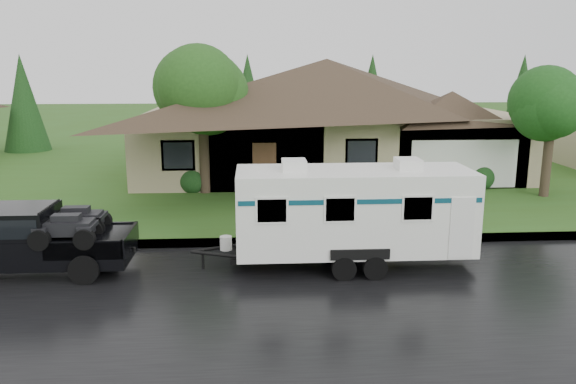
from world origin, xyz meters
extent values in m
plane|color=#30551A|center=(0.00, 0.00, 0.00)|extent=(140.00, 140.00, 0.00)
cube|color=black|center=(0.00, -2.00, 0.01)|extent=(140.00, 8.00, 0.01)
cube|color=gray|center=(0.00, 2.25, 0.07)|extent=(140.00, 0.50, 0.15)
cube|color=#30551A|center=(0.00, 15.00, 0.07)|extent=(140.00, 26.00, 0.15)
cube|color=tan|center=(2.00, 14.00, 1.65)|extent=(18.00, 10.00, 3.00)
pyramid|color=#34261C|center=(2.00, 14.00, 5.75)|extent=(19.44, 10.80, 2.60)
cube|color=tan|center=(7.40, 11.00, 1.50)|extent=(5.76, 4.00, 2.70)
cylinder|color=#382B1E|center=(-3.75, 9.01, 1.49)|extent=(0.42, 0.42, 2.68)
sphere|color=#2B601F|center=(-3.75, 9.01, 4.42)|extent=(3.70, 3.70, 3.70)
cylinder|color=#382B1E|center=(10.25, 7.48, 1.30)|extent=(0.38, 0.38, 2.31)
sphere|color=#215A1D|center=(10.25, 7.48, 3.83)|extent=(3.18, 3.18, 3.18)
sphere|color=#143814|center=(-4.30, 9.30, 0.65)|extent=(1.00, 1.00, 1.00)
sphere|color=#143814|center=(-1.15, 9.30, 0.65)|extent=(1.00, 1.00, 1.00)
sphere|color=#143814|center=(2.00, 9.30, 0.65)|extent=(1.00, 1.00, 1.00)
sphere|color=#143814|center=(5.15, 9.30, 0.65)|extent=(1.00, 1.00, 1.00)
sphere|color=#143814|center=(8.30, 9.30, 0.65)|extent=(1.00, 1.00, 1.00)
cube|color=black|center=(-7.71, 0.17, 0.70)|extent=(5.40, 1.80, 0.77)
cube|color=black|center=(-8.07, 0.17, 1.39)|extent=(2.16, 1.69, 0.81)
cube|color=black|center=(-8.07, 0.17, 1.44)|extent=(1.98, 1.73, 0.49)
cube|color=black|center=(-6.00, 0.17, 0.88)|extent=(1.98, 1.71, 0.05)
cylinder|color=black|center=(-6.00, -0.71, 0.38)|extent=(0.76, 0.29, 0.76)
cylinder|color=black|center=(-6.00, 1.05, 0.38)|extent=(0.76, 0.29, 0.76)
cube|color=white|center=(0.99, 0.17, 1.60)|extent=(6.30, 2.16, 2.20)
cube|color=black|center=(0.99, 0.17, 0.36)|extent=(6.65, 1.08, 0.13)
cube|color=#0B4153|center=(0.99, 0.17, 2.08)|extent=(6.17, 2.18, 0.13)
cube|color=white|center=(-0.63, 0.17, 2.84)|extent=(0.63, 0.72, 0.29)
cube|color=white|center=(2.43, 0.17, 2.84)|extent=(0.63, 0.72, 0.29)
cylinder|color=black|center=(0.58, -0.89, 0.31)|extent=(0.63, 0.22, 0.63)
cylinder|color=black|center=(0.58, 1.23, 0.31)|extent=(0.63, 0.22, 0.63)
cylinder|color=black|center=(1.39, -0.89, 0.31)|extent=(0.63, 0.22, 0.63)
cylinder|color=black|center=(1.39, 1.23, 0.31)|extent=(0.63, 0.22, 0.63)
camera|label=1|loc=(-1.70, -14.39, 5.40)|focal=35.00mm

